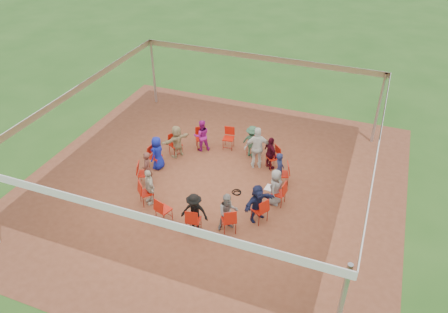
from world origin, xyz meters
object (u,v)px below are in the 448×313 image
(chair_4, at_px, (229,139))
(person_seated_1, at_px, (279,169))
(person_seated_9, at_px, (194,212))
(standing_person, at_px, (258,148))
(chair_1, at_px, (282,174))
(person_seated_5, at_px, (177,141))
(person_seated_6, at_px, (157,153))
(cable_coil, at_px, (237,192))
(chair_2, at_px, (273,157))
(chair_8, at_px, (144,174))
(chair_9, at_px, (146,193))
(chair_10, at_px, (164,210))
(person_seated_3, at_px, (252,142))
(chair_12, at_px, (229,220))
(person_seated_10, at_px, (228,212))
(chair_3, at_px, (254,145))
(chair_11, at_px, (194,220))
(person_seated_11, at_px, (257,203))
(chair_7, at_px, (155,157))
(person_seated_8, at_px, (149,187))
(chair_5, at_px, (201,138))
(chair_13, at_px, (260,210))
(chair_6, at_px, (176,145))
(laptop, at_px, (271,187))
(chair_0, at_px, (278,193))
(person_seated_2, at_px, (271,153))
(person_seated_7, at_px, (147,169))
(person_seated_4, at_px, (202,135))

(chair_4, distance_m, person_seated_1, 2.97)
(person_seated_9, distance_m, standing_person, 3.96)
(chair_1, xyz_separation_m, person_seated_5, (-4.27, 0.33, 0.21))
(person_seated_6, bearing_deg, cable_coil, 88.43)
(chair_2, xyz_separation_m, chair_8, (-3.96, -2.62, 0.00))
(standing_person, bearing_deg, person_seated_5, -15.63)
(chair_9, bearing_deg, chair_4, 115.71)
(chair_10, bearing_deg, chair_2, 77.14)
(chair_10, xyz_separation_m, person_seated_3, (1.47, 4.52, 0.21))
(chair_10, xyz_separation_m, chair_12, (2.10, 0.29, 0.00))
(person_seated_10, bearing_deg, person_seated_1, 38.57)
(chair_3, relative_size, chair_11, 1.00)
(person_seated_5, xyz_separation_m, person_seated_11, (3.98, -2.37, 0.00))
(chair_7, xyz_separation_m, person_seated_3, (3.14, 1.99, 0.21))
(chair_4, xyz_separation_m, person_seated_8, (-1.27, -4.09, 0.21))
(chair_8, xyz_separation_m, person_seated_9, (2.59, -1.44, 0.21))
(chair_5, bearing_deg, chair_3, 154.29)
(chair_7, bearing_deg, chair_13, 77.14)
(chair_9, xyz_separation_m, standing_person, (2.80, 3.34, 0.40))
(chair_6, bearing_deg, person_seated_6, 19.17)
(chair_7, relative_size, laptop, 2.40)
(chair_9, xyz_separation_m, person_seated_6, (-0.62, 1.97, 0.21))
(chair_0, height_order, chair_4, same)
(chair_3, height_order, chair_13, same)
(chair_6, distance_m, person_seated_10, 4.64)
(person_seated_2, height_order, person_seated_8, same)
(person_seated_7, xyz_separation_m, cable_coil, (3.12, 0.64, -0.64))
(chair_9, height_order, person_seated_1, person_seated_1)
(person_seated_1, distance_m, person_seated_9, 3.62)
(chair_7, xyz_separation_m, chair_10, (1.68, -2.53, 0.00))
(chair_13, bearing_deg, person_seated_11, 90.00)
(chair_13, xyz_separation_m, person_seated_5, (-4.08, 2.44, 0.21))
(chair_1, xyz_separation_m, cable_coil, (-1.33, -1.03, -0.43))
(person_seated_5, distance_m, person_seated_8, 2.89)
(person_seated_10, height_order, person_seated_11, same)
(chair_10, xyz_separation_m, person_seated_10, (2.03, 0.39, 0.21))
(person_seated_2, bearing_deg, chair_13, 143.24)
(chair_1, relative_size, laptop, 2.40)
(chair_7, xyz_separation_m, chair_8, (0.15, -1.07, 0.00))
(chair_4, relative_size, person_seated_2, 0.68)
(chair_13, bearing_deg, standing_person, 49.78)
(chair_2, xyz_separation_m, chair_11, (-1.35, -4.18, 0.00))
(chair_8, xyz_separation_m, person_seated_8, (0.68, -0.82, 0.21))
(chair_1, distance_m, laptop, 1.07)
(chair_12, relative_size, person_seated_10, 0.68)
(chair_1, relative_size, chair_9, 1.00)
(chair_11, xyz_separation_m, person_seated_1, (1.84, 3.23, 0.21))
(person_seated_4, distance_m, standing_person, 2.43)
(chair_8, xyz_separation_m, person_seated_5, (0.29, 2.04, 0.21))
(chair_5, height_order, laptop, chair_5)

